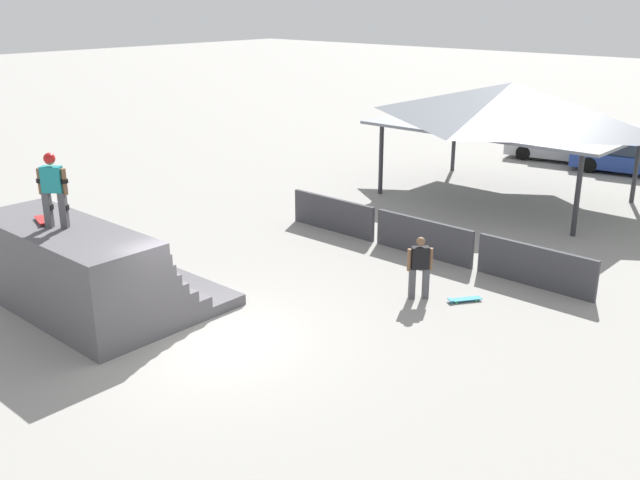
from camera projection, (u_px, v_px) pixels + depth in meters
ground_plane at (210, 340)px, 15.08m from camera, size 160.00×160.00×0.00m
quarter_pipe_ramp at (84, 272)px, 16.37m from camera, size 5.24×3.92×2.07m
skater_on_deck at (53, 185)px, 15.42m from camera, size 0.66×0.55×1.68m
skateboard_on_deck at (42, 220)px, 16.04m from camera, size 0.79×0.42×0.09m
bystander_walking at (420, 265)px, 16.92m from camera, size 0.49×0.53×1.55m
skateboard_on_ground at (464, 299)px, 16.98m from camera, size 0.63×0.79×0.09m
barrier_fence at (423, 238)px, 19.85m from camera, size 9.81×0.12×1.05m
pavilion_shelter at (511, 105)px, 24.65m from camera, size 8.64×5.85×4.11m
parked_car_silver at (560, 147)px, 31.40m from camera, size 4.74×2.42×1.27m
parked_car_blue at (625, 158)px, 29.17m from camera, size 4.35×2.28×1.27m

